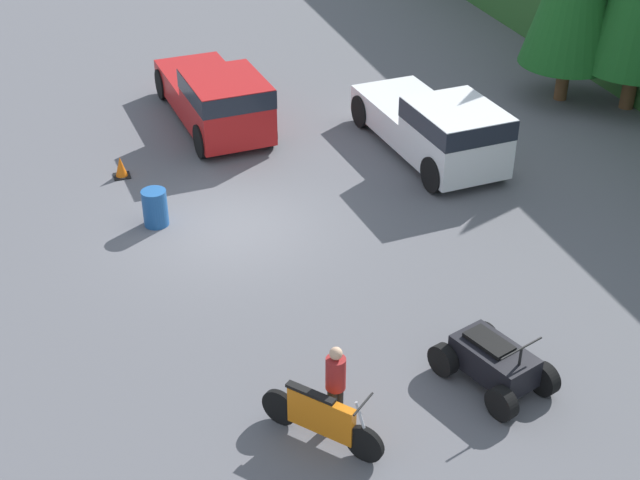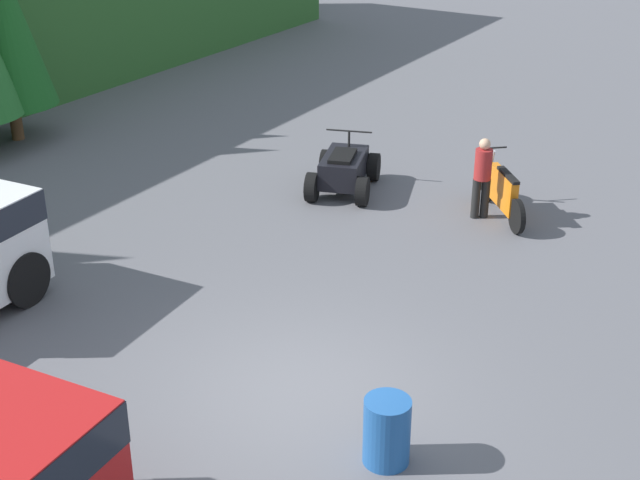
{
  "view_description": "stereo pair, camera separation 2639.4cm",
  "coord_description": "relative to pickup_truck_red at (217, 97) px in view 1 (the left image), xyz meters",
  "views": [
    {
      "loc": [
        17.5,
        -3.53,
        10.6
      ],
      "look_at": [
        2.63,
        1.28,
        0.95
      ],
      "focal_mm": 50.0,
      "sensor_mm": 36.0,
      "label": 1
    },
    {
      "loc": [
        -8.59,
        -5.48,
        7.13
      ],
      "look_at": [
        2.63,
        1.28,
        0.95
      ],
      "focal_mm": 50.0,
      "sensor_mm": 36.0,
      "label": 2
    }
  ],
  "objects": [
    {
      "name": "ground_plane",
      "position": [
        5.45,
        -0.88,
        -0.97
      ],
      "size": [
        80.0,
        80.0,
        0.0
      ],
      "primitive_type": "plane",
      "color": "#5B5B60"
    },
    {
      "name": "pickup_truck_red",
      "position": [
        0.0,
        0.0,
        0.0
      ],
      "size": [
        5.69,
        2.5,
        1.83
      ],
      "rotation": [
        0.0,
        0.0,
        0.08
      ],
      "color": "red",
      "rests_on": "ground_plane"
    },
    {
      "name": "pickup_truck_second",
      "position": [
        3.69,
        5.05,
        -0.0
      ],
      "size": [
        5.55,
        2.51,
        1.83
      ],
      "rotation": [
        0.0,
        0.0,
        0.08
      ],
      "color": "white",
      "rests_on": "ground_plane"
    },
    {
      "name": "dirt_bike",
      "position": [
        12.65,
        -1.06,
        -0.48
      ],
      "size": [
        1.82,
        1.57,
        1.18
      ],
      "rotation": [
        0.0,
        0.0,
        0.71
      ],
      "color": "black",
      "rests_on": "ground_plane"
    },
    {
      "name": "quad_atv",
      "position": [
        12.21,
        2.3,
        -0.51
      ],
      "size": [
        2.35,
        1.86,
        1.15
      ],
      "rotation": [
        0.0,
        0.0,
        0.33
      ],
      "color": "black",
      "rests_on": "ground_plane"
    },
    {
      "name": "rider_person",
      "position": [
        12.36,
        -0.72,
        -0.08
      ],
      "size": [
        0.47,
        0.47,
        1.64
      ],
      "rotation": [
        0.0,
        0.0,
        0.65
      ],
      "color": "black",
      "rests_on": "ground_plane"
    },
    {
      "name": "traffic_cone",
      "position": [
        2.1,
        -3.01,
        -0.72
      ],
      "size": [
        0.42,
        0.42,
        0.55
      ],
      "color": "black",
      "rests_on": "ground_plane"
    },
    {
      "name": "steel_barrel",
      "position": [
        4.78,
        -2.54,
        -0.53
      ],
      "size": [
        0.58,
        0.58,
        0.88
      ],
      "color": "#1E5193",
      "rests_on": "ground_plane"
    }
  ]
}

